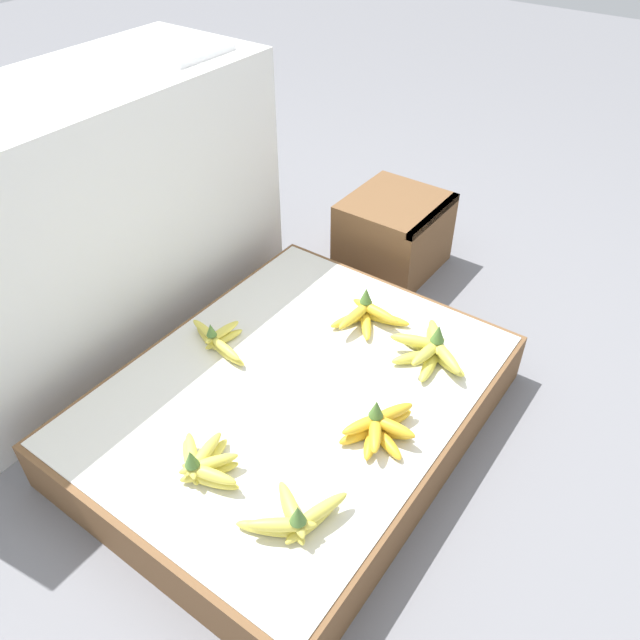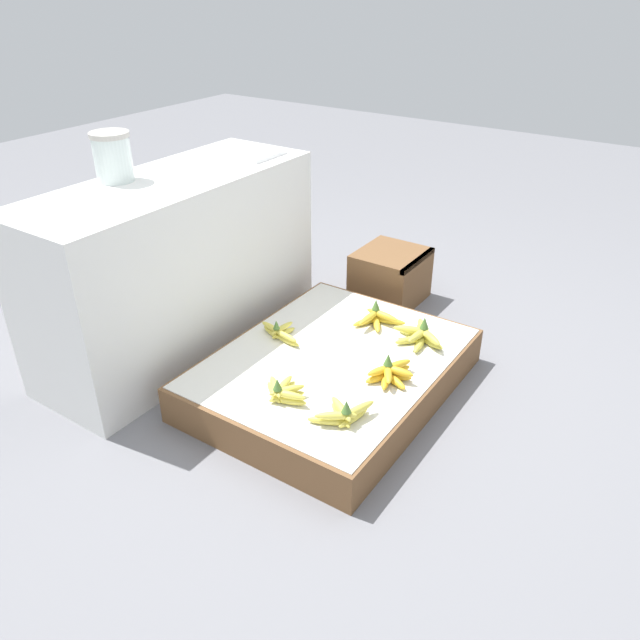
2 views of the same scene
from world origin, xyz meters
name	(u,v)px [view 2 (image 2 of 2)]	position (x,y,z in m)	size (l,w,h in m)	color
ground_plane	(332,389)	(0.00, 0.00, 0.00)	(10.00, 10.00, 0.00)	slate
display_platform	(332,373)	(0.00, 0.00, 0.08)	(1.09, 0.85, 0.16)	brown
back_vendor_table	(178,266)	(-0.06, 0.77, 0.39)	(1.34, 0.49, 0.78)	white
wooden_crate	(390,276)	(0.84, 0.19, 0.14)	(0.34, 0.32, 0.27)	brown
banana_bunch_front_left	(343,414)	(-0.33, -0.25, 0.19)	(0.20, 0.18, 0.11)	#DBCC4C
banana_bunch_front_midleft	(391,373)	(-0.01, -0.27, 0.19)	(0.20, 0.16, 0.11)	gold
banana_bunch_front_midright	(420,335)	(0.30, -0.24, 0.19)	(0.22, 0.23, 0.11)	gold
banana_bunch_middle_left	(283,392)	(-0.34, 0.00, 0.19)	(0.16, 0.21, 0.10)	#DBCC4C
banana_bunch_middle_midright	(377,318)	(0.33, -0.02, 0.19)	(0.18, 0.20, 0.11)	gold
banana_bunch_back_midleft	(280,332)	(0.00, 0.26, 0.19)	(0.13, 0.22, 0.09)	#DBCC4C
glass_jar	(113,157)	(-0.20, 0.91, 0.87)	(0.15, 0.15, 0.19)	silver
foam_tray_white	(255,154)	(0.41, 0.69, 0.78)	(0.23, 0.20, 0.02)	white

